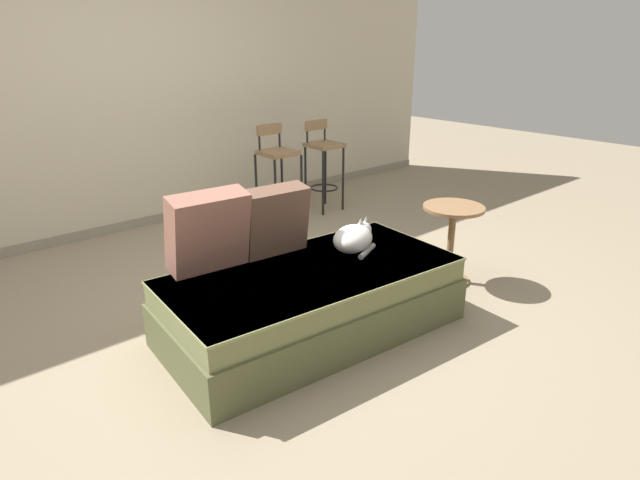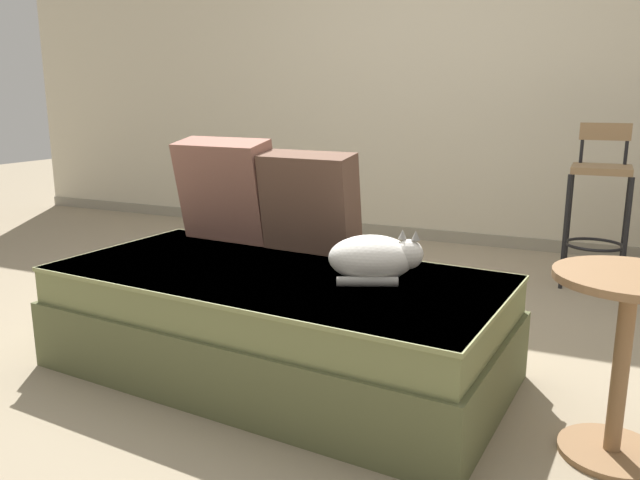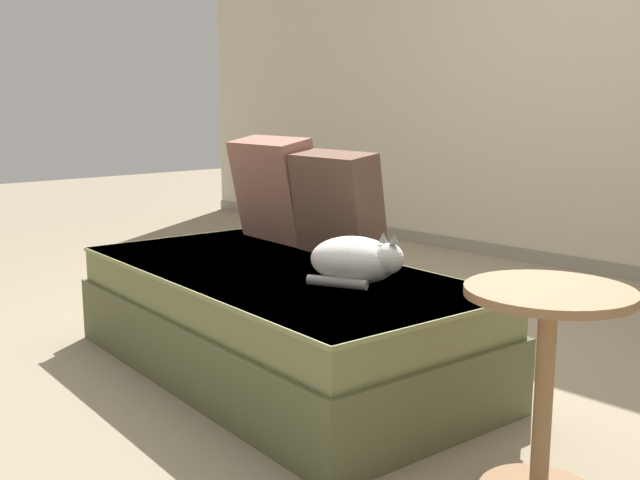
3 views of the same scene
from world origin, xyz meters
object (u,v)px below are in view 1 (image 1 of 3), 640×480
at_px(cat, 354,238).
at_px(side_table, 452,233).
at_px(couch, 312,300).
at_px(throw_pillow_middle, 274,220).
at_px(bar_stool_near_window, 277,167).
at_px(bar_stool_by_doorway, 323,158).
at_px(throw_pillow_corner, 208,231).

height_order(cat, side_table, cat).
xyz_separation_m(cat, side_table, (0.85, -0.16, -0.13)).
relative_size(couch, side_table, 3.18).
distance_m(cat, side_table, 0.87).
height_order(throw_pillow_middle, cat, throw_pillow_middle).
xyz_separation_m(couch, bar_stool_near_window, (1.13, 1.86, 0.33)).
bearing_deg(couch, throw_pillow_middle, 92.43).
xyz_separation_m(bar_stool_near_window, side_table, (0.11, -1.97, -0.16)).
xyz_separation_m(throw_pillow_middle, bar_stool_by_doorway, (1.74, 1.51, -0.09)).
bearing_deg(cat, throw_pillow_corner, 158.41).
height_order(throw_pillow_middle, bar_stool_near_window, bar_stool_near_window).
xyz_separation_m(throw_pillow_middle, bar_stool_near_window, (1.15, 1.51, -0.10)).
height_order(bar_stool_by_doorway, side_table, bar_stool_by_doorway).
bearing_deg(couch, side_table, -4.96).
bearing_deg(couch, bar_stool_by_doorway, 47.12).
bearing_deg(bar_stool_by_doorway, bar_stool_near_window, -179.95).
relative_size(throw_pillow_middle, side_table, 0.75).
xyz_separation_m(couch, side_table, (1.25, -0.11, 0.17)).
bearing_deg(throw_pillow_middle, side_table, -19.96).
relative_size(throw_pillow_corner, bar_stool_by_doorway, 0.52).
relative_size(cat, bar_stool_by_doorway, 0.42).
bearing_deg(bar_stool_by_doorway, cat, -126.28).
relative_size(throw_pillow_corner, bar_stool_near_window, 0.51).
relative_size(throw_pillow_middle, bar_stool_by_doorway, 0.48).
bearing_deg(cat, side_table, -10.43).
bearing_deg(throw_pillow_corner, cat, -21.59).
xyz_separation_m(couch, cat, (0.40, 0.05, 0.29)).
xyz_separation_m(throw_pillow_corner, bar_stool_by_doorway, (2.19, 1.47, -0.11)).
bearing_deg(bar_stool_by_doorway, side_table, -103.72).
distance_m(throw_pillow_corner, side_table, 1.80).
height_order(bar_stool_near_window, bar_stool_by_doorway, bar_stool_near_window).
relative_size(cat, bar_stool_near_window, 0.41).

